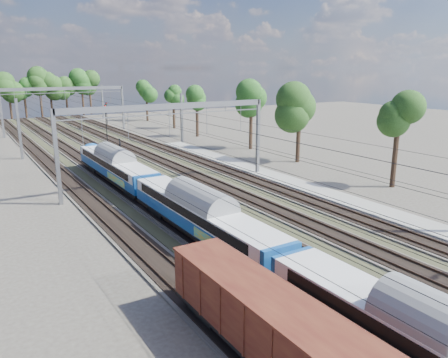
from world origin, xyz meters
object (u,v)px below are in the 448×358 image
worker (120,143)px  signal_near (106,119)px  signal_far (107,111)px  emu_train (203,211)px  freight_boxcar (268,324)px

worker → signal_near: (0.11, 6.97, 3.30)m
signal_near → signal_far: size_ratio=1.27×
emu_train → signal_far: (14.64, 70.31, 0.82)m
emu_train → worker: size_ratio=37.35×
freight_boxcar → signal_near: size_ratio=1.99×
freight_boxcar → worker: freight_boxcar is taller
worker → signal_far: 29.95m
worker → signal_near: signal_near is taller
signal_far → worker: bearing=-78.5°
emu_train → signal_far: bearing=78.2°
signal_far → freight_boxcar: bearing=-77.9°
signal_near → signal_far: signal_near is taller
freight_boxcar → signal_far: 86.11m
emu_train → signal_far: size_ratio=11.60×
emu_train → freight_boxcar: emu_train is taller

